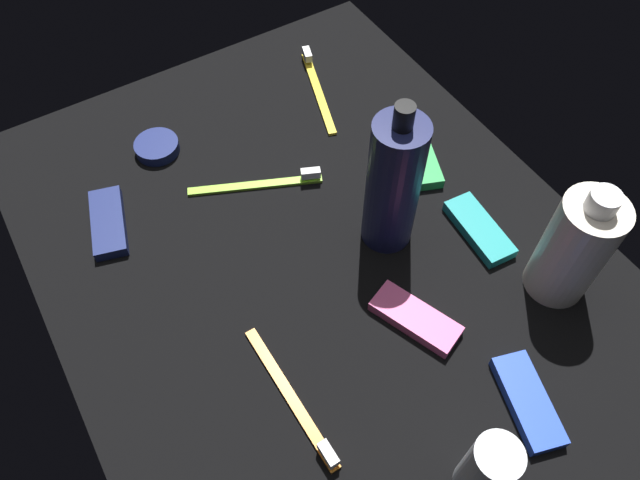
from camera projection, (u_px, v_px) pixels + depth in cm
name	position (u px, v px, depth cm)	size (l,w,h in cm)	color
ground_plane	(320.00, 256.00, 74.97)	(84.00, 64.00, 1.20)	black
lotion_bottle	(393.00, 185.00, 68.38)	(6.31, 6.31, 21.52)	#191E4A
bodywash_bottle	(574.00, 248.00, 65.92)	(7.15, 7.15, 16.75)	silver
deodorant_stick	(487.00, 470.00, 55.00)	(4.50, 4.50, 10.10)	silver
toothbrush_orange	(295.00, 404.00, 63.05)	(18.01, 1.38, 2.10)	orange
toothbrush_yellow	(317.00, 86.00, 91.05)	(17.47, 6.78, 2.10)	yellow
toothbrush_lime	(264.00, 183.00, 80.19)	(8.40, 16.94, 2.10)	#8CD133
snack_bar_navy	(108.00, 223.00, 76.26)	(10.40, 4.00, 1.50)	navy
snack_bar_teal	(479.00, 229.00, 75.68)	(10.40, 4.00, 1.50)	teal
snack_bar_green	(419.00, 158.00, 82.52)	(10.40, 4.00, 1.50)	green
snack_bar_blue	(528.00, 401.00, 63.05)	(10.40, 4.00, 1.50)	blue
snack_bar_pink	(415.00, 318.00, 68.56)	(10.40, 4.00, 1.50)	#E55999
cream_tin_left	(157.00, 147.00, 83.65)	(6.14, 6.14, 1.54)	navy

